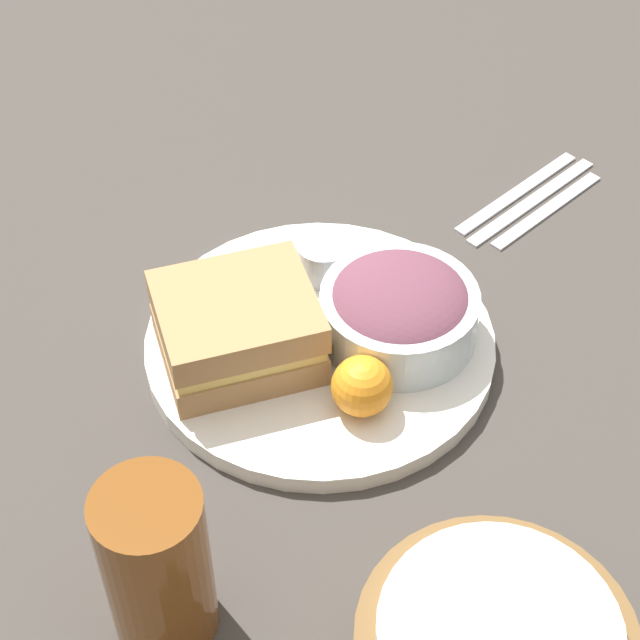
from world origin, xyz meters
name	(u,v)px	position (x,y,z in m)	size (l,w,h in m)	color
ground_plane	(320,351)	(0.00, 0.00, 0.00)	(4.00, 4.00, 0.00)	#3D3833
plate	(320,344)	(0.00, 0.00, 0.01)	(0.28, 0.28, 0.02)	white
sandwich	(238,328)	(0.07, -0.01, 0.05)	(0.13, 0.12, 0.06)	#A37A4C
salad_bowl	(399,309)	(-0.06, 0.02, 0.04)	(0.13, 0.13, 0.06)	silver
dressing_cup	(324,258)	(-0.03, -0.07, 0.03)	(0.05, 0.05, 0.03)	#B7B7BC
orange_wedge	(364,385)	(0.00, 0.08, 0.04)	(0.05, 0.05, 0.05)	orange
drink_glass	(157,566)	(0.19, 0.18, 0.07)	(0.07, 0.07, 0.13)	brown
fork	(517,192)	(-0.25, -0.11, 0.00)	(0.17, 0.01, 0.01)	silver
knife	(532,200)	(-0.26, -0.09, 0.00)	(0.18, 0.01, 0.01)	silver
spoon	(547,209)	(-0.27, -0.08, 0.00)	(0.15, 0.01, 0.01)	silver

